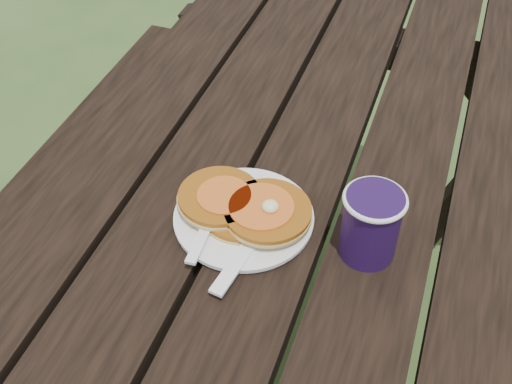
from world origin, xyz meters
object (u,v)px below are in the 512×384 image
(picnic_table, at_px, (273,359))
(plate, at_px, (244,218))
(coffee_cup, at_px, (371,222))
(pancake_stack, at_px, (245,206))

(picnic_table, xyz_separation_m, plate, (-0.05, -0.02, 0.39))
(plate, relative_size, coffee_cup, 1.86)
(pancake_stack, relative_size, coffee_cup, 1.87)
(coffee_cup, bearing_deg, picnic_table, 173.28)
(picnic_table, distance_m, coffee_cup, 0.46)
(picnic_table, xyz_separation_m, coffee_cup, (0.13, -0.02, 0.44))
(picnic_table, distance_m, plate, 0.39)
(coffee_cup, bearing_deg, plate, -179.38)
(picnic_table, height_order, pancake_stack, pancake_stack)
(picnic_table, xyz_separation_m, pancake_stack, (-0.05, -0.01, 0.41))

